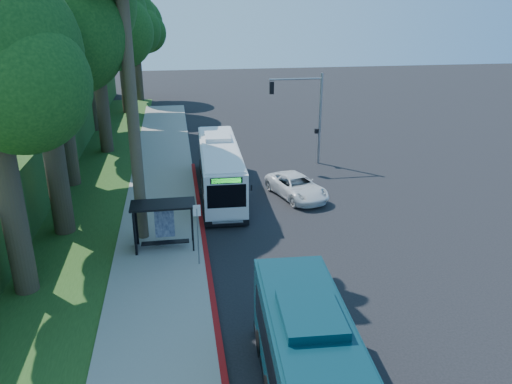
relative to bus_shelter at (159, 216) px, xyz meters
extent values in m
plane|color=black|center=(7.26, 2.86, -1.81)|extent=(140.00, 140.00, 0.00)
cube|color=gray|center=(-0.04, 2.86, -1.75)|extent=(4.50, 70.00, 0.12)
cube|color=maroon|center=(2.26, -1.14, -1.74)|extent=(0.25, 30.00, 0.13)
cube|color=#234719|center=(-5.74, 7.86, -1.78)|extent=(8.00, 70.00, 0.06)
cube|color=black|center=(0.26, -0.14, 0.69)|extent=(3.20, 1.50, 0.10)
cube|color=black|center=(-1.19, -0.14, -0.61)|extent=(0.06, 1.30, 2.20)
cube|color=navy|center=(0.26, 0.56, -0.56)|extent=(1.00, 0.12, 1.70)
cube|color=black|center=(0.26, -0.24, -1.36)|extent=(2.40, 0.40, 0.06)
cube|color=black|center=(-1.14, 0.46, -0.61)|extent=(0.08, 0.08, 2.40)
cube|color=black|center=(1.66, 0.46, -0.61)|extent=(0.08, 0.08, 2.40)
cube|color=black|center=(-1.14, -0.74, -0.61)|extent=(0.08, 0.08, 2.40)
cube|color=black|center=(1.66, -0.74, -0.61)|extent=(0.08, 0.08, 2.40)
cylinder|color=gray|center=(1.86, -2.14, -0.31)|extent=(0.06, 0.06, 3.00)
cube|color=white|center=(1.86, -2.14, 1.09)|extent=(0.35, 0.04, 0.55)
cylinder|color=gray|center=(12.06, 12.86, 1.69)|extent=(0.20, 0.20, 7.00)
cylinder|color=gray|center=(10.06, 12.86, 4.79)|extent=(4.00, 0.14, 0.14)
cube|color=black|center=(8.26, 12.86, 4.19)|extent=(0.30, 0.30, 0.90)
cube|color=black|center=(11.81, 12.86, 0.79)|extent=(0.25, 0.25, 0.35)
cylinder|color=#4C3F2D|center=(-0.94, 1.36, 4.69)|extent=(0.60, 0.60, 13.00)
cylinder|color=#382B1E|center=(-5.24, 2.86, 3.44)|extent=(1.10, 1.10, 10.50)
sphere|color=#0F3A10|center=(-5.24, 2.86, 9.89)|extent=(8.00, 8.00, 8.00)
sphere|color=#0F3A10|center=(-3.64, 1.66, 8.69)|extent=(5.60, 5.60, 5.60)
sphere|color=#0F3A10|center=(-6.64, 4.26, 8.99)|extent=(5.20, 5.20, 5.20)
cylinder|color=#382B1E|center=(-6.24, 10.86, 4.14)|extent=(1.18, 1.18, 11.90)
sphere|color=#0F3A10|center=(-4.24, 9.36, 10.09)|extent=(7.00, 7.00, 7.00)
cylinder|color=#382B1E|center=(-4.74, 18.86, 3.09)|extent=(1.06, 1.06, 9.80)
sphere|color=#0F3A10|center=(-4.74, 18.86, 9.11)|extent=(8.40, 8.40, 8.40)
sphere|color=#0F3A10|center=(-3.06, 17.60, 7.99)|extent=(5.88, 5.88, 5.88)
sphere|color=#0F3A10|center=(-6.21, 20.33, 8.27)|extent=(5.46, 5.46, 5.46)
cylinder|color=#382B1E|center=(-6.74, 26.86, 3.79)|extent=(1.14, 1.14, 11.20)
sphere|color=#0F3A10|center=(-4.82, 25.42, 9.39)|extent=(6.72, 6.72, 6.72)
sphere|color=#0F3A10|center=(-8.42, 28.54, 9.71)|extent=(6.24, 6.24, 6.24)
cylinder|color=#382B1E|center=(-4.24, 34.86, 2.74)|extent=(1.02, 1.02, 9.10)
sphere|color=#0F3A10|center=(-4.24, 34.86, 8.33)|extent=(8.00, 8.00, 8.00)
sphere|color=#0F3A10|center=(-2.64, 33.66, 7.29)|extent=(5.60, 5.60, 5.60)
sphere|color=#0F3A10|center=(-5.64, 36.26, 7.55)|extent=(5.20, 5.20, 5.20)
cylinder|color=#382B1E|center=(-3.24, 42.86, 2.39)|extent=(0.98, 0.98, 8.40)
sphere|color=#0F3A10|center=(-3.24, 42.86, 7.55)|extent=(7.00, 7.00, 7.00)
sphere|color=#0F3A10|center=(-1.84, 41.81, 6.59)|extent=(4.90, 4.90, 4.90)
sphere|color=#0F3A10|center=(-4.47, 44.08, 6.83)|extent=(4.55, 4.55, 4.55)
cylinder|color=#382B1E|center=(-5.74, -3.14, 2.74)|extent=(1.02, 1.02, 9.10)
sphere|color=#0F3A10|center=(-4.30, -4.22, 7.29)|extent=(5.04, 5.04, 5.04)
cube|color=silver|center=(3.83, 7.69, -0.10)|extent=(2.80, 11.63, 2.75)
cube|color=black|center=(3.83, 7.69, -1.52)|extent=(2.83, 11.69, 0.34)
cube|color=black|center=(3.85, 8.17, 0.17)|extent=(2.78, 9.09, 1.06)
cube|color=black|center=(3.66, 1.96, 0.12)|extent=(2.16, 0.18, 1.35)
cube|color=black|center=(4.00, 13.42, 0.22)|extent=(1.97, 0.17, 0.96)
cube|color=#19E533|center=(3.66, 1.95, 1.04)|extent=(1.60, 0.14, 0.27)
cube|color=silver|center=(3.83, 7.69, 1.32)|extent=(2.59, 11.04, 0.12)
cube|color=silver|center=(3.89, 9.62, 1.49)|extent=(1.79, 2.46, 0.34)
cylinder|color=black|center=(2.61, 4.03, -1.32)|extent=(0.32, 0.97, 0.96)
cylinder|color=black|center=(4.83, 3.96, -1.32)|extent=(0.32, 0.97, 0.96)
cylinder|color=black|center=(2.85, 12.11, -1.32)|extent=(0.32, 0.97, 0.96)
cylinder|color=black|center=(5.08, 12.05, -1.32)|extent=(0.32, 0.97, 0.96)
cube|color=black|center=(4.91, -7.71, 0.25)|extent=(2.01, 0.22, 0.98)
cube|color=#092B34|center=(4.61, -13.54, 1.38)|extent=(2.88, 11.29, 0.12)
cube|color=#092B34|center=(4.71, -11.58, 1.55)|extent=(1.88, 2.54, 0.34)
cylinder|color=black|center=(3.71, -9.01, -1.32)|extent=(0.34, 1.00, 0.98)
cylinder|color=black|center=(5.97, -9.13, -1.32)|extent=(0.34, 1.00, 0.98)
imported|color=white|center=(8.64, 6.00, -1.09)|extent=(3.77, 5.64, 1.44)
camera|label=1|loc=(1.14, -23.51, 10.11)|focal=35.00mm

